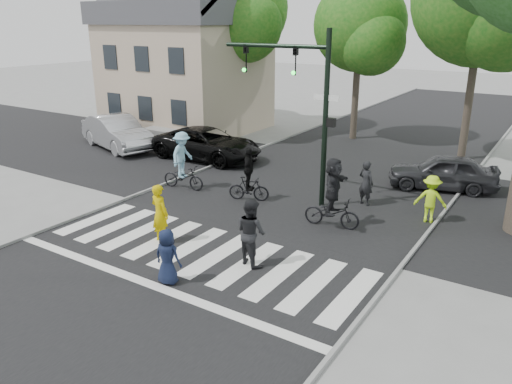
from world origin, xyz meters
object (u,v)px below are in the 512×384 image
traffic_signal (304,93)px  car_suv (207,144)px  cyclist_left (183,165)px  pedestrian_adult (251,232)px  pedestrian_child (167,257)px  cyclist_right (333,197)px  car_grey (443,172)px  cyclist_mid (249,179)px  car_silver (117,132)px  pedestrian_woman (160,213)px

traffic_signal → car_suv: bearing=156.8°
cyclist_left → pedestrian_adult: bearing=-34.2°
pedestrian_child → cyclist_right: (1.89, 5.51, 0.29)m
car_grey → cyclist_mid: bearing=-63.0°
traffic_signal → pedestrian_child: traffic_signal is taller
pedestrian_child → traffic_signal: bearing=-98.0°
traffic_signal → car_silver: traffic_signal is taller
traffic_signal → pedestrian_woman: size_ratio=3.37×
traffic_signal → cyclist_right: (1.94, -1.56, -2.89)m
cyclist_left → car_grey: bearing=32.8°
pedestrian_child → pedestrian_adult: 2.31m
pedestrian_adult → cyclist_mid: bearing=-37.2°
pedestrian_adult → cyclist_left: size_ratio=0.82×
cyclist_mid → cyclist_right: cyclist_right is taller
car_silver → pedestrian_child: bearing=-110.3°
traffic_signal → car_grey: bearing=47.0°
car_suv → pedestrian_adult: bearing=-136.9°
cyclist_left → cyclist_mid: 2.89m
cyclist_mid → car_suv: (-4.81, 3.70, -0.06)m
pedestrian_child → pedestrian_adult: pedestrian_adult is taller
traffic_signal → cyclist_mid: traffic_signal is taller
pedestrian_woman → cyclist_left: 4.92m
cyclist_right → car_grey: cyclist_right is taller
cyclist_left → car_grey: cyclist_left is taller
pedestrian_woman → pedestrian_child: size_ratio=1.24×
pedestrian_child → car_suv: bearing=-65.0°
pedestrian_child → pedestrian_woman: bearing=-51.3°
cyclist_left → car_suv: bearing=116.0°
traffic_signal → cyclist_right: 3.82m
cyclist_left → car_silver: cyclist_left is taller
car_silver → cyclist_right: bearing=-87.0°
pedestrian_adult → car_suv: 10.93m
pedestrian_adult → cyclist_right: size_ratio=0.81×
traffic_signal → pedestrian_woman: (-1.81, -5.34, -3.01)m
car_suv → car_grey: bearing=-83.1°
pedestrian_adult → pedestrian_woman: bearing=23.4°
pedestrian_child → car_suv: 11.77m
pedestrian_woman → car_grey: 11.16m
car_suv → cyclist_right: bearing=-118.4°
pedestrian_woman → cyclist_mid: size_ratio=0.92×
cyclist_left → cyclist_right: cyclist_right is taller
pedestrian_woman → cyclist_mid: cyclist_mid is taller
car_grey → pedestrian_child: bearing=-34.9°
traffic_signal → pedestrian_child: (0.05, -7.07, -3.18)m
pedestrian_child → car_silver: 14.68m
cyclist_right → traffic_signal: bearing=141.2°
car_silver → car_grey: size_ratio=1.26×
pedestrian_woman → cyclist_mid: bearing=-82.8°
cyclist_right → car_grey: bearing=70.9°
car_suv → cyclist_left: bearing=-155.1°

